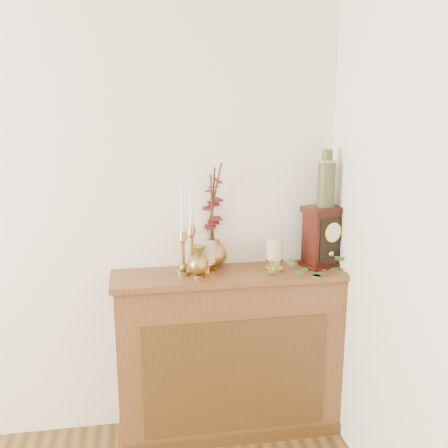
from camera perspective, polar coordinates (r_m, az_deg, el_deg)
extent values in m
cube|color=brown|center=(2.96, 0.61, -14.08)|extent=(1.20, 0.30, 0.90)
cube|color=brown|center=(2.85, 1.18, -16.28)|extent=(0.96, 0.01, 0.63)
cube|color=brown|center=(2.77, 0.64, -5.53)|extent=(1.24, 0.34, 0.03)
cube|color=brown|center=(3.17, 0.59, -20.83)|extent=(1.23, 0.33, 0.06)
cylinder|color=#AF8C46|center=(2.74, -4.46, -5.27)|extent=(0.08, 0.08, 0.02)
sphere|color=#AF8C46|center=(2.73, -4.47, -4.68)|extent=(0.04, 0.04, 0.04)
cylinder|color=#AF8C46|center=(2.71, -4.49, -3.31)|extent=(0.02, 0.02, 0.14)
sphere|color=#AF8C46|center=(2.69, -4.52, -1.81)|extent=(0.04, 0.04, 0.04)
cone|color=#AF8C46|center=(2.68, -4.53, -1.21)|extent=(0.05, 0.05, 0.04)
cone|color=white|center=(2.65, -4.59, 1.65)|extent=(0.02, 0.02, 0.24)
cylinder|color=#AF8C46|center=(2.83, -3.52, -4.62)|extent=(0.08, 0.08, 0.02)
sphere|color=#AF8C46|center=(2.82, -3.53, -4.04)|extent=(0.04, 0.04, 0.04)
cylinder|color=#AF8C46|center=(2.80, -3.55, -2.65)|extent=(0.02, 0.02, 0.14)
sphere|color=#AF8C46|center=(2.78, -3.57, -1.15)|extent=(0.04, 0.04, 0.04)
cone|color=#AF8C46|center=(2.77, -3.58, -0.54)|extent=(0.05, 0.05, 0.04)
cone|color=white|center=(2.74, -3.62, 2.33)|extent=(0.02, 0.02, 0.25)
cylinder|color=#AF8C46|center=(2.68, -2.83, -5.69)|extent=(0.05, 0.05, 0.02)
sphere|color=#AF8C46|center=(2.66, -2.84, -4.43)|extent=(0.10, 0.10, 0.10)
cone|color=#AF8C46|center=(2.64, -2.86, -2.96)|extent=(0.08, 0.08, 0.05)
cylinder|color=#AF8C46|center=(2.85, -1.20, -4.60)|extent=(0.07, 0.07, 0.01)
ellipsoid|color=#AF8C46|center=(2.83, -1.21, -3.32)|extent=(0.15, 0.15, 0.13)
cylinder|color=#AF8C46|center=(2.81, -1.22, -2.02)|extent=(0.08, 0.08, 0.03)
cylinder|color=#472819|center=(2.77, -1.33, 1.79)|extent=(0.03, 0.10, 0.37)
cylinder|color=#472819|center=(2.77, -1.23, 2.13)|extent=(0.02, 0.08, 0.41)
cylinder|color=#472819|center=(2.77, -1.16, 2.46)|extent=(0.08, 0.13, 0.43)
cylinder|color=gold|center=(2.75, -1.82, -5.22)|extent=(0.09, 0.09, 0.02)
cylinder|color=gold|center=(2.74, -1.82, -4.66)|extent=(0.02, 0.02, 0.04)
cylinder|color=gold|center=(2.73, -1.82, -4.19)|extent=(0.09, 0.09, 0.01)
cylinder|color=#F9ECC3|center=(2.71, -1.83, -3.04)|extent=(0.08, 0.08, 0.10)
cylinder|color=#472819|center=(2.70, -1.84, -1.88)|extent=(0.00, 0.00, 0.01)
cylinder|color=gold|center=(2.80, 5.47, -4.92)|extent=(0.10, 0.10, 0.02)
cylinder|color=gold|center=(2.79, 5.48, -4.35)|extent=(0.02, 0.02, 0.04)
cylinder|color=gold|center=(2.78, 5.49, -3.87)|extent=(0.09, 0.09, 0.01)
cylinder|color=#F9ECC3|center=(2.76, 5.52, -2.69)|extent=(0.09, 0.09, 0.11)
cylinder|color=#472819|center=(2.75, 5.55, -1.50)|extent=(0.00, 0.00, 0.01)
cube|color=#396928|center=(2.88, 10.13, -4.60)|extent=(0.07, 0.06, 0.00)
cube|color=#396928|center=(2.86, 12.88, -4.85)|extent=(0.07, 0.07, 0.00)
cube|color=#396928|center=(2.80, 8.90, -5.07)|extent=(0.07, 0.07, 0.00)
cube|color=#396928|center=(2.82, 5.48, -4.85)|extent=(0.07, 0.07, 0.00)
cube|color=#396928|center=(2.82, 9.05, -4.96)|extent=(0.07, 0.07, 0.00)
cube|color=#396928|center=(2.76, 9.26, -5.38)|extent=(0.07, 0.07, 0.00)
cube|color=#396928|center=(2.89, 12.48, -4.68)|extent=(0.07, 0.07, 0.00)
cube|color=#396928|center=(2.67, 5.07, -5.90)|extent=(0.06, 0.05, 0.00)
cube|color=#396928|center=(2.91, 10.88, -4.47)|extent=(0.07, 0.06, 0.00)
cube|color=#396928|center=(2.93, 12.96, -4.44)|extent=(0.05, 0.06, 0.00)
cube|color=#396928|center=(2.84, 7.16, -4.76)|extent=(0.05, 0.06, 0.00)
cube|color=#396928|center=(2.74, 5.56, -4.28)|extent=(0.04, 0.05, 0.03)
cube|color=#396928|center=(2.69, 7.28, -4.17)|extent=(0.06, 0.05, 0.03)
cube|color=#396928|center=(2.84, 12.47, -3.70)|extent=(0.06, 0.05, 0.03)
cube|color=#330F0A|center=(2.92, 10.67, -4.23)|extent=(0.26, 0.21, 0.02)
cube|color=#330F0A|center=(2.88, 10.80, -1.52)|extent=(0.23, 0.19, 0.29)
cube|color=#330F0A|center=(2.85, 10.93, 1.57)|extent=(0.26, 0.21, 0.03)
cube|color=black|center=(2.83, 11.64, -1.72)|extent=(0.15, 0.05, 0.23)
cylinder|color=yellow|center=(2.82, 11.75, -0.88)|extent=(0.10, 0.04, 0.11)
cylinder|color=silver|center=(2.82, 11.75, -0.88)|extent=(0.08, 0.03, 0.08)
sphere|color=yellow|center=(2.86, 11.52, -3.20)|extent=(0.04, 0.04, 0.04)
cylinder|color=#172F26|center=(2.82, 11.05, 4.22)|extent=(0.09, 0.09, 0.23)
cylinder|color=#172F26|center=(2.81, 11.19, 7.17)|extent=(0.05, 0.05, 0.08)
cylinder|color=tan|center=(2.81, 11.16, 6.67)|extent=(0.07, 0.07, 0.02)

